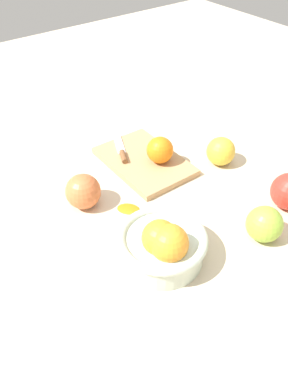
{
  "coord_description": "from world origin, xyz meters",
  "views": [
    {
      "loc": [
        -0.51,
        0.47,
        0.6
      ],
      "look_at": [
        0.01,
        0.08,
        0.04
      ],
      "focal_mm": 36.58,
      "sensor_mm": 36.0,
      "label": 1
    }
  ],
  "objects": [
    {
      "name": "ground_plane",
      "position": [
        0.0,
        0.0,
        0.0
      ],
      "size": [
        2.4,
        2.4,
        0.0
      ],
      "primitive_type": "plane",
      "color": "beige"
    },
    {
      "name": "bowl",
      "position": [
        -0.13,
        0.14,
        0.04
      ],
      "size": [
        0.17,
        0.17,
        0.1
      ],
      "color": "beige",
      "rests_on": "ground_plane"
    },
    {
      "name": "cutting_board",
      "position": [
        0.14,
        -0.02,
        0.01
      ],
      "size": [
        0.24,
        0.17,
        0.02
      ],
      "primitive_type": "cube",
      "rotation": [
        0.0,
        0.0,
        -0.01
      ],
      "color": "tan",
      "rests_on": "ground_plane"
    },
    {
      "name": "orange_on_board",
      "position": [
        0.11,
        -0.04,
        0.05
      ],
      "size": [
        0.07,
        0.07,
        0.07
      ],
      "primitive_type": "sphere",
      "color": "orange",
      "rests_on": "cutting_board"
    },
    {
      "name": "knife",
      "position": [
        0.2,
        0.01,
        0.02
      ],
      "size": [
        0.15,
        0.08,
        0.01
      ],
      "color": "silver",
      "rests_on": "cutting_board"
    },
    {
      "name": "apple_front_center",
      "position": [
        0.03,
        -0.18,
        0.04
      ],
      "size": [
        0.07,
        0.07,
        0.07
      ],
      "primitive_type": "sphere",
      "color": "gold",
      "rests_on": "ground_plane"
    },
    {
      "name": "apple_back_right",
      "position": [
        0.1,
        0.18,
        0.04
      ],
      "size": [
        0.08,
        0.08,
        0.08
      ],
      "primitive_type": "sphere",
      "color": "#CC6638",
      "rests_on": "ground_plane"
    },
    {
      "name": "apple_front_left",
      "position": [
        -0.21,
        -0.06,
        0.04
      ],
      "size": [
        0.07,
        0.07,
        0.07
      ],
      "primitive_type": "sphere",
      "color": "#8EB738",
      "rests_on": "ground_plane"
    },
    {
      "name": "citrus_peel",
      "position": [
        0.02,
        0.11,
        0.0
      ],
      "size": [
        0.06,
        0.06,
        0.01
      ],
      "primitive_type": "ellipsoid",
      "rotation": [
        0.0,
        0.0,
        0.7
      ],
      "color": "orange",
      "rests_on": "ground_plane"
    }
  ]
}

